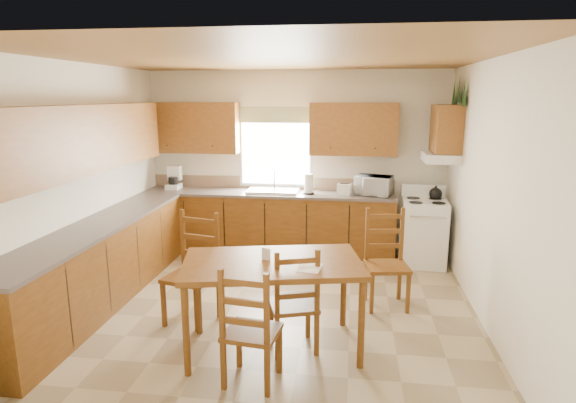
# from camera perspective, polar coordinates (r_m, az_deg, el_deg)

# --- Properties ---
(floor) EXTENTS (4.50, 4.50, 0.00)m
(floor) POSITION_cam_1_polar(r_m,az_deg,el_deg) (5.57, -1.99, -12.26)
(floor) COLOR #9D8A68
(floor) RESTS_ON ground
(ceiling) EXTENTS (4.50, 4.50, 0.00)m
(ceiling) POSITION_cam_1_polar(r_m,az_deg,el_deg) (5.08, -2.23, 16.65)
(ceiling) COLOR olive
(ceiling) RESTS_ON floor
(wall_left) EXTENTS (4.50, 4.50, 0.00)m
(wall_left) POSITION_cam_1_polar(r_m,az_deg,el_deg) (5.96, -23.95, 1.93)
(wall_left) COLOR white
(wall_left) RESTS_ON floor
(wall_right) EXTENTS (4.50, 4.50, 0.00)m
(wall_right) POSITION_cam_1_polar(r_m,az_deg,el_deg) (5.26, 22.81, 0.77)
(wall_right) COLOR white
(wall_right) RESTS_ON floor
(wall_back) EXTENTS (4.50, 4.50, 0.00)m
(wall_back) POSITION_cam_1_polar(r_m,az_deg,el_deg) (7.35, 0.89, 4.79)
(wall_back) COLOR white
(wall_back) RESTS_ON floor
(wall_front) EXTENTS (4.50, 4.50, 0.00)m
(wall_front) POSITION_cam_1_polar(r_m,az_deg,el_deg) (3.03, -9.40, -6.50)
(wall_front) COLOR white
(wall_front) RESTS_ON floor
(lower_cab_back) EXTENTS (3.75, 0.60, 0.88)m
(lower_cab_back) POSITION_cam_1_polar(r_m,az_deg,el_deg) (7.29, -2.35, -2.57)
(lower_cab_back) COLOR brown
(lower_cab_back) RESTS_ON floor
(lower_cab_left) EXTENTS (0.60, 3.60, 0.88)m
(lower_cab_left) POSITION_cam_1_polar(r_m,az_deg,el_deg) (5.91, -21.43, -7.09)
(lower_cab_left) COLOR brown
(lower_cab_left) RESTS_ON floor
(counter_back) EXTENTS (3.75, 0.63, 0.04)m
(counter_back) POSITION_cam_1_polar(r_m,az_deg,el_deg) (7.19, -2.38, 0.97)
(counter_back) COLOR #564C48
(counter_back) RESTS_ON lower_cab_back
(counter_left) EXTENTS (0.63, 3.60, 0.04)m
(counter_left) POSITION_cam_1_polar(r_m,az_deg,el_deg) (5.78, -21.79, -2.77)
(counter_left) COLOR #564C48
(counter_left) RESTS_ON lower_cab_left
(backsplash) EXTENTS (3.75, 0.01, 0.18)m
(backsplash) POSITION_cam_1_polar(r_m,az_deg,el_deg) (7.45, -2.00, 2.24)
(backsplash) COLOR #876C55
(backsplash) RESTS_ON counter_back
(upper_cab_back_left) EXTENTS (1.41, 0.33, 0.75)m
(upper_cab_back_left) POSITION_cam_1_polar(r_m,az_deg,el_deg) (7.49, -11.23, 8.58)
(upper_cab_back_left) COLOR brown
(upper_cab_back_left) RESTS_ON wall_back
(upper_cab_back_right) EXTENTS (1.25, 0.33, 0.75)m
(upper_cab_back_right) POSITION_cam_1_polar(r_m,az_deg,el_deg) (7.09, 7.76, 8.50)
(upper_cab_back_right) COLOR brown
(upper_cab_back_right) RESTS_ON wall_back
(upper_cab_left) EXTENTS (0.33, 3.60, 0.75)m
(upper_cab_left) POSITION_cam_1_polar(r_m,az_deg,el_deg) (5.69, -23.76, 6.64)
(upper_cab_left) COLOR brown
(upper_cab_left) RESTS_ON wall_left
(upper_cab_stove) EXTENTS (0.33, 0.62, 0.62)m
(upper_cab_stove) POSITION_cam_1_polar(r_m,az_deg,el_deg) (6.76, 18.24, 8.20)
(upper_cab_stove) COLOR brown
(upper_cab_stove) RESTS_ON wall_right
(range_hood) EXTENTS (0.44, 0.62, 0.12)m
(range_hood) POSITION_cam_1_polar(r_m,az_deg,el_deg) (6.78, 17.61, 5.03)
(range_hood) COLOR silver
(range_hood) RESTS_ON wall_right
(window_frame) EXTENTS (1.13, 0.02, 1.18)m
(window_frame) POSITION_cam_1_polar(r_m,az_deg,el_deg) (7.34, -1.47, 6.35)
(window_frame) COLOR silver
(window_frame) RESTS_ON wall_back
(window_pane) EXTENTS (1.05, 0.01, 1.10)m
(window_pane) POSITION_cam_1_polar(r_m,az_deg,el_deg) (7.34, -1.48, 6.35)
(window_pane) COLOR white
(window_pane) RESTS_ON wall_back
(window_valance) EXTENTS (1.19, 0.01, 0.24)m
(window_valance) POSITION_cam_1_polar(r_m,az_deg,el_deg) (7.28, -1.53, 10.25)
(window_valance) COLOR #4D713D
(window_valance) RESTS_ON wall_back
(sink_basin) EXTENTS (0.75, 0.45, 0.04)m
(sink_basin) POSITION_cam_1_polar(r_m,az_deg,el_deg) (7.17, -1.79, 1.27)
(sink_basin) COLOR silver
(sink_basin) RESTS_ON counter_back
(pine_decal_a) EXTENTS (0.22, 0.22, 0.36)m
(pine_decal_a) POSITION_cam_1_polar(r_m,az_deg,el_deg) (6.46, 20.20, 12.17)
(pine_decal_a) COLOR #183E1A
(pine_decal_a) RESTS_ON wall_right
(pine_decal_b) EXTENTS (0.22, 0.22, 0.36)m
(pine_decal_b) POSITION_cam_1_polar(r_m,az_deg,el_deg) (6.77, 19.65, 12.52)
(pine_decal_b) COLOR #183E1A
(pine_decal_b) RESTS_ON wall_right
(pine_decal_c) EXTENTS (0.22, 0.22, 0.36)m
(pine_decal_c) POSITION_cam_1_polar(r_m,az_deg,el_deg) (7.08, 19.10, 12.20)
(pine_decal_c) COLOR #183E1A
(pine_decal_c) RESTS_ON wall_right
(stove) EXTENTS (0.64, 0.66, 0.89)m
(stove) POSITION_cam_1_polar(r_m,az_deg,el_deg) (7.00, 15.78, -3.64)
(stove) COLOR silver
(stove) RESTS_ON floor
(coffeemaker) EXTENTS (0.27, 0.30, 0.37)m
(coffeemaker) POSITION_cam_1_polar(r_m,az_deg,el_deg) (7.59, -13.44, 2.82)
(coffeemaker) COLOR silver
(coffeemaker) RESTS_ON counter_back
(paper_towel) EXTENTS (0.14, 0.14, 0.29)m
(paper_towel) POSITION_cam_1_polar(r_m,az_deg,el_deg) (7.03, 2.46, 2.10)
(paper_towel) COLOR white
(paper_towel) RESTS_ON counter_back
(toaster) EXTENTS (0.22, 0.17, 0.16)m
(toaster) POSITION_cam_1_polar(r_m,az_deg,el_deg) (7.02, 6.70, 1.45)
(toaster) COLOR silver
(toaster) RESTS_ON counter_back
(microwave) EXTENTS (0.54, 0.46, 0.28)m
(microwave) POSITION_cam_1_polar(r_m,az_deg,el_deg) (7.06, 10.11, 1.90)
(microwave) COLOR silver
(microwave) RESTS_ON counter_back
(dining_table) EXTENTS (1.76, 1.24, 0.86)m
(dining_table) POSITION_cam_1_polar(r_m,az_deg,el_deg) (4.55, -1.83, -12.17)
(dining_table) COLOR brown
(dining_table) RESTS_ON floor
(chair_near_left) EXTENTS (0.53, 0.52, 1.00)m
(chair_near_left) POSITION_cam_1_polar(r_m,az_deg,el_deg) (4.52, 0.64, -11.39)
(chair_near_left) COLOR brown
(chair_near_left) RESTS_ON floor
(chair_near_right) EXTENTS (0.48, 0.46, 1.02)m
(chair_near_right) POSITION_cam_1_polar(r_m,az_deg,el_deg) (4.04, -4.31, -14.31)
(chair_near_right) COLOR brown
(chair_near_right) RESTS_ON floor
(chair_far_left) EXTENTS (0.58, 0.56, 1.14)m
(chair_far_left) POSITION_cam_1_polar(r_m,az_deg,el_deg) (5.09, -11.47, -7.99)
(chair_far_left) COLOR brown
(chair_far_left) RESTS_ON floor
(chair_far_right) EXTENTS (0.52, 0.50, 1.08)m
(chair_far_right) POSITION_cam_1_polar(r_m,az_deg,el_deg) (5.48, 11.68, -6.84)
(chair_far_right) COLOR brown
(chair_far_right) RESTS_ON floor
(table_paper) EXTENTS (0.22, 0.27, 0.00)m
(table_paper) POSITION_cam_1_polar(r_m,az_deg,el_deg) (4.22, 2.63, -7.85)
(table_paper) COLOR white
(table_paper) RESTS_ON dining_table
(table_card) EXTENTS (0.08, 0.05, 0.11)m
(table_card) POSITION_cam_1_polar(r_m,az_deg,el_deg) (4.40, -2.62, -6.23)
(table_card) COLOR white
(table_card) RESTS_ON dining_table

